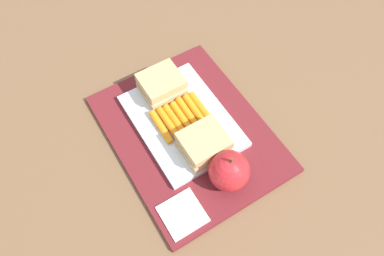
% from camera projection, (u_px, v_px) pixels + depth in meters
% --- Properties ---
extents(ground_plane, '(2.40, 2.40, 0.00)m').
position_uv_depth(ground_plane, '(189.00, 134.00, 0.73)').
color(ground_plane, brown).
extents(lunchbag_mat, '(0.36, 0.28, 0.01)m').
position_uv_depth(lunchbag_mat, '(189.00, 133.00, 0.72)').
color(lunchbag_mat, maroon).
rests_on(lunchbag_mat, ground_plane).
extents(food_tray, '(0.23, 0.17, 0.01)m').
position_uv_depth(food_tray, '(182.00, 121.00, 0.72)').
color(food_tray, white).
rests_on(food_tray, lunchbag_mat).
extents(sandwich_half_left, '(0.07, 0.08, 0.04)m').
position_uv_depth(sandwich_half_left, '(162.00, 85.00, 0.73)').
color(sandwich_half_left, tan).
rests_on(sandwich_half_left, food_tray).
extents(sandwich_half_right, '(0.07, 0.08, 0.04)m').
position_uv_depth(sandwich_half_right, '(204.00, 144.00, 0.67)').
color(sandwich_half_right, tan).
rests_on(sandwich_half_right, food_tray).
extents(carrot_sticks_bundle, '(0.08, 0.10, 0.02)m').
position_uv_depth(carrot_sticks_bundle, '(182.00, 117.00, 0.71)').
color(carrot_sticks_bundle, orange).
rests_on(carrot_sticks_bundle, food_tray).
extents(apple, '(0.07, 0.07, 0.08)m').
position_uv_depth(apple, '(229.00, 171.00, 0.64)').
color(apple, red).
rests_on(apple, lunchbag_mat).
extents(paper_napkin, '(0.07, 0.07, 0.00)m').
position_uv_depth(paper_napkin, '(183.00, 214.00, 0.63)').
color(paper_napkin, white).
rests_on(paper_napkin, lunchbag_mat).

